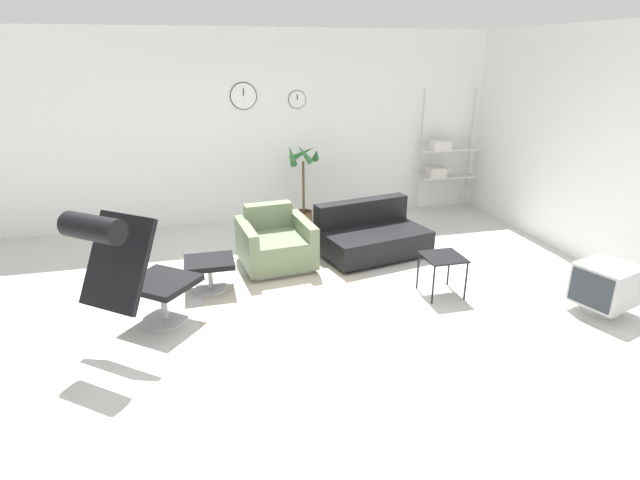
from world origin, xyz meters
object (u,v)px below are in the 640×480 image
(lounge_chair, at_px, (127,262))
(potted_plant, at_px, (304,188))
(ottoman, at_px, (210,267))
(armchair_red, at_px, (275,244))
(shelf_unit, at_px, (442,160))
(couch_low, at_px, (371,237))
(crt_television, at_px, (605,287))
(side_table, at_px, (443,260))

(lounge_chair, height_order, potted_plant, lounge_chair)
(ottoman, distance_m, armchair_red, 0.94)
(shelf_unit, bearing_deg, couch_low, -138.06)
(ottoman, height_order, couch_low, couch_low)
(crt_television, bearing_deg, lounge_chair, 64.80)
(ottoman, distance_m, side_table, 2.52)
(side_table, bearing_deg, crt_television, -28.92)
(lounge_chair, relative_size, potted_plant, 1.01)
(shelf_unit, bearing_deg, crt_television, -90.31)
(armchair_red, relative_size, potted_plant, 0.74)
(couch_low, bearing_deg, side_table, 93.12)
(potted_plant, bearing_deg, armchair_red, -115.81)
(potted_plant, bearing_deg, ottoman, -128.23)
(lounge_chair, height_order, side_table, lounge_chair)
(armchair_red, height_order, couch_low, armchair_red)
(side_table, distance_m, potted_plant, 2.76)
(crt_television, relative_size, shelf_unit, 0.32)
(ottoman, relative_size, crt_television, 0.84)
(armchair_red, bearing_deg, shelf_unit, -157.38)
(couch_low, distance_m, potted_plant, 1.49)
(shelf_unit, bearing_deg, potted_plant, -173.92)
(armchair_red, distance_m, crt_television, 3.58)
(crt_television, distance_m, potted_plant, 4.09)
(shelf_unit, bearing_deg, side_table, -116.33)
(couch_low, height_order, shelf_unit, shelf_unit)
(couch_low, bearing_deg, ottoman, 2.64)
(lounge_chair, bearing_deg, couch_low, 66.00)
(potted_plant, xyz_separation_m, shelf_unit, (2.34, 0.25, 0.26))
(crt_television, relative_size, potted_plant, 0.50)
(crt_television, xyz_separation_m, potted_plant, (-2.32, 3.36, 0.30))
(lounge_chair, xyz_separation_m, potted_plant, (2.17, 2.74, -0.18))
(lounge_chair, xyz_separation_m, shelf_unit, (4.52, 2.99, 0.09))
(side_table, bearing_deg, couch_low, 105.24)
(crt_television, bearing_deg, ottoman, 51.22)
(side_table, bearing_deg, ottoman, 163.26)
(ottoman, distance_m, shelf_unit, 4.40)
(lounge_chair, bearing_deg, crt_television, 31.08)
(lounge_chair, distance_m, crt_television, 4.56)
(couch_low, height_order, side_table, couch_low)
(lounge_chair, distance_m, potted_plant, 3.50)
(lounge_chair, relative_size, armchair_red, 1.37)
(ottoman, bearing_deg, couch_low, 14.77)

